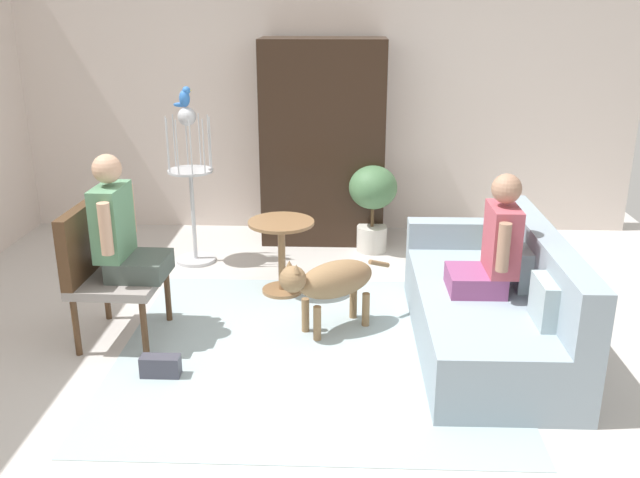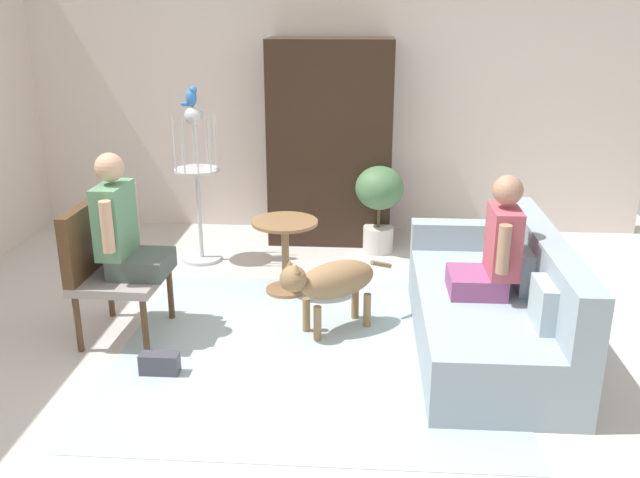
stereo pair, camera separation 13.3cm
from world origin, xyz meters
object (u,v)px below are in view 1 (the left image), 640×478
potted_plant (373,198)px  armoire_cabinet (323,142)px  person_on_couch (494,246)px  round_end_table (282,247)px  person_on_armchair (121,230)px  couch (493,306)px  dog (331,281)px  bird_cage_stand (191,185)px  parrot (185,97)px  handbag (161,366)px  armchair (102,262)px

potted_plant → armoire_cabinet: size_ratio=0.43×
person_on_couch → round_end_table: bearing=149.3°
person_on_armchair → potted_plant: (1.76, 1.86, -0.28)m
couch → dog: (-1.11, 0.17, 0.09)m
round_end_table → person_on_armchair: bearing=-140.2°
round_end_table → armoire_cabinet: (0.28, 1.38, 0.58)m
dog → armoire_cabinet: size_ratio=0.40×
couch → bird_cage_stand: 2.86m
parrot → potted_plant: bearing=11.9°
round_end_table → handbag: (-0.65, -1.37, -0.32)m
couch → armchair: bearing=179.6°
parrot → armoire_cabinet: (1.15, 0.70, -0.52)m
dog → parrot: (-1.28, 1.35, 1.10)m
couch → armoire_cabinet: (-1.24, 2.23, 0.68)m
dog → handbag: size_ratio=3.13×
person_on_couch → person_on_armchair: (-2.49, 0.05, 0.07)m
armchair → potted_plant: 2.66m
couch → parrot: bearing=147.5°
round_end_table → armoire_cabinet: 1.52m
parrot → armchair: bearing=-100.8°
person_on_armchair → parrot: size_ratio=4.85×
armchair → bird_cage_stand: (0.30, 1.51, 0.16)m
armchair → armoire_cabinet: bearing=56.9°
person_on_armchair → handbag: person_on_armchair is taller
parrot → armoire_cabinet: armoire_cabinet is taller
person_on_couch → round_end_table: (-1.49, 0.88, -0.34)m
armchair → handbag: 0.89m
couch → armchair: (-2.68, 0.02, 0.27)m
bird_cage_stand → armoire_cabinet: bearing=31.6°
person_on_armchair → armoire_cabinet: (1.29, 2.21, 0.17)m
person_on_couch → potted_plant: 2.05m
bird_cage_stand → potted_plant: 1.67m
armchair → person_on_armchair: person_on_armchair is taller
person_on_couch → round_end_table: person_on_couch is taller
round_end_table → dog: bearing=-58.6°
bird_cage_stand → potted_plant: bird_cage_stand is taller
person_on_couch → parrot: 2.92m
person_on_armchair → bird_cage_stand: bird_cage_stand is taller
armoire_cabinet → dog: bearing=-86.4°
person_on_couch → parrot: size_ratio=4.60×
dog → armoire_cabinet: armoire_cabinet is taller
person_on_armchair → parrot: 1.66m
couch → potted_plant: bearing=112.3°
armoire_cabinet → bird_cage_stand: bearing=-148.4°
handbag → potted_plant: bearing=59.4°
person_on_armchair → parrot: parrot is taller
person_on_armchair → dog: size_ratio=1.08×
dog → armchair: bearing=-174.3°
dog → person_on_couch: bearing=-10.9°
round_end_table → handbag: round_end_table is taller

